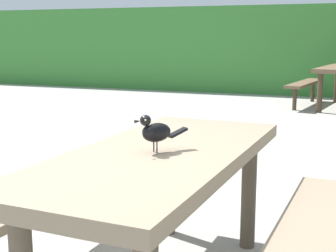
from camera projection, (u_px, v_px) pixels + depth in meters
name	position (u px, v px, depth m)	size (l,w,h in m)	color
hedge_wall	(305.00, 50.00, 10.87)	(28.00, 1.54, 1.92)	#387A33
picnic_table_foreground	(160.00, 187.00, 2.36)	(1.76, 1.84, 0.74)	#84725B
bird_grackle	(155.00, 131.00, 2.26)	(0.19, 0.25, 0.18)	black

